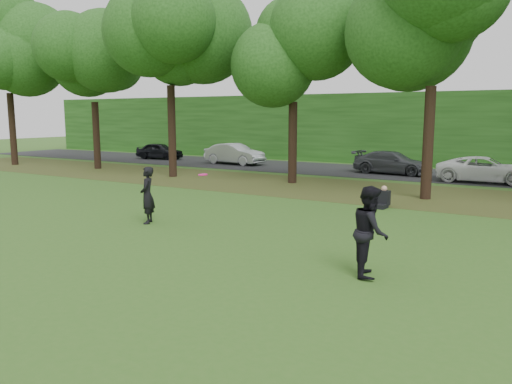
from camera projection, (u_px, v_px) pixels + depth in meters
The scene contains 10 objects.
ground at pixel (149, 256), 12.37m from camera, with size 120.00×120.00×0.00m, color #315B1C.
leaf_litter at pixel (341, 189), 23.41m from camera, with size 60.00×7.00×0.01m, color #4A3D1A.
street at pixel (389, 173), 30.20m from camera, with size 70.00×7.00×0.02m, color black.
far_hedge at pixel (415, 129), 34.91m from camera, with size 70.00×3.00×5.00m, color #1B4112.
player_left at pixel (147, 195), 15.99m from camera, with size 0.67×0.44×1.83m, color black.
player_right at pixel (370, 231), 10.74m from camera, with size 0.96×0.75×1.98m, color black.
parked_cars at pixel (375, 162), 29.70m from camera, with size 37.42×4.11×1.46m.
frisbee at pixel (203, 175), 14.15m from camera, with size 0.28×0.28×0.05m.
seated_person at pixel (383, 199), 18.81m from camera, with size 0.45×0.75×0.83m.
tree_line at pixel (338, 16), 22.32m from camera, with size 55.30×7.90×12.31m.
Camera 1 is at (8.41, -8.93, 3.47)m, focal length 35.00 mm.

